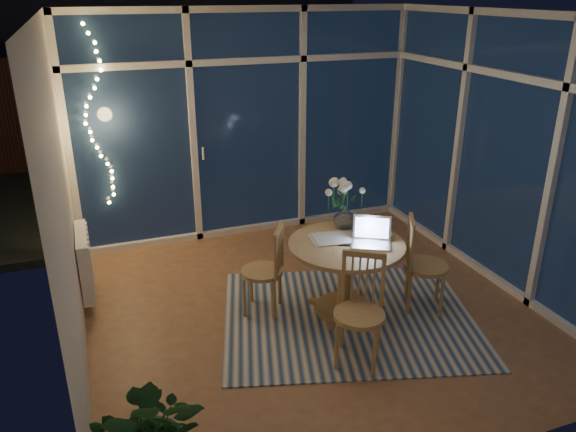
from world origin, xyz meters
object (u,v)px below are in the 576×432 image
object	(u,v)px
chair_right	(426,264)
chair_front	(359,312)
dining_table	(345,278)
flower_vase	(345,217)
laptop	(372,232)
chair_left	(262,269)

from	to	relation	value
chair_right	chair_front	bearing A→B (deg)	146.59
dining_table	flower_vase	world-z (taller)	flower_vase
laptop	chair_front	bearing A→B (deg)	-95.21
laptop	dining_table	bearing A→B (deg)	177.33
chair_right	chair_left	bearing A→B (deg)	99.44
chair_right	laptop	distance (m)	0.66
dining_table	flower_vase	xyz separation A→B (m)	(0.13, 0.32, 0.45)
dining_table	flower_vase	size ratio (longest dim) A/B	4.89
chair_front	laptop	bearing A→B (deg)	89.59
flower_vase	laptop	bearing A→B (deg)	-83.46
chair_right	flower_vase	distance (m)	0.85
chair_left	laptop	world-z (taller)	laptop
chair_left	laptop	bearing A→B (deg)	95.71
chair_right	laptop	bearing A→B (deg)	110.09
chair_left	chair_right	distance (m)	1.49
chair_left	chair_front	size ratio (longest dim) A/B	0.94
flower_vase	chair_front	bearing A→B (deg)	-109.24
chair_front	flower_vase	distance (m)	1.14
chair_left	chair_right	xyz separation A→B (m)	(1.41, -0.46, 0.02)
chair_front	chair_right	bearing A→B (deg)	62.88
dining_table	chair_right	size ratio (longest dim) A/B	1.14
dining_table	chair_right	distance (m)	0.75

